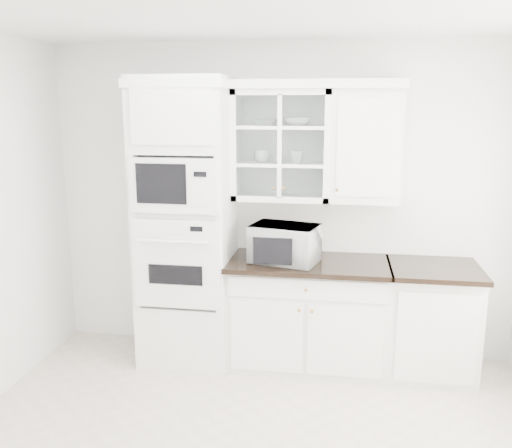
# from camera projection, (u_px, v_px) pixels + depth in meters

# --- Properties ---
(room_shell) EXTENTS (4.00, 3.50, 2.70)m
(room_shell) POSITION_uv_depth(u_px,v_px,m) (256.00, 170.00, 3.35)
(room_shell) COLOR white
(room_shell) RESTS_ON ground
(oven_column) EXTENTS (0.76, 0.68, 2.40)m
(oven_column) POSITION_uv_depth(u_px,v_px,m) (186.00, 224.00, 4.54)
(oven_column) COLOR white
(oven_column) RESTS_ON ground
(base_cabinet_run) EXTENTS (1.32, 0.67, 0.92)m
(base_cabinet_run) POSITION_uv_depth(u_px,v_px,m) (308.00, 312.00, 4.57)
(base_cabinet_run) COLOR white
(base_cabinet_run) RESTS_ON ground
(extra_base_cabinet) EXTENTS (0.72, 0.67, 0.92)m
(extra_base_cabinet) POSITION_uv_depth(u_px,v_px,m) (430.00, 319.00, 4.42)
(extra_base_cabinet) COLOR white
(extra_base_cabinet) RESTS_ON ground
(upper_cabinet_glass) EXTENTS (0.80, 0.33, 0.90)m
(upper_cabinet_glass) POSITION_uv_depth(u_px,v_px,m) (282.00, 145.00, 4.44)
(upper_cabinet_glass) COLOR white
(upper_cabinet_glass) RESTS_ON room_shell
(upper_cabinet_solid) EXTENTS (0.55, 0.33, 0.90)m
(upper_cabinet_solid) POSITION_uv_depth(u_px,v_px,m) (365.00, 146.00, 4.34)
(upper_cabinet_solid) COLOR white
(upper_cabinet_solid) RESTS_ON room_shell
(crown_molding) EXTENTS (2.14, 0.38, 0.07)m
(crown_molding) POSITION_uv_depth(u_px,v_px,m) (269.00, 85.00, 4.33)
(crown_molding) COLOR white
(crown_molding) RESTS_ON room_shell
(countertop_microwave) EXTENTS (0.62, 0.55, 0.31)m
(countertop_microwave) POSITION_uv_depth(u_px,v_px,m) (285.00, 243.00, 4.42)
(countertop_microwave) COLOR white
(countertop_microwave) RESTS_ON base_cabinet_run
(bowl_a) EXTENTS (0.24, 0.24, 0.05)m
(bowl_a) POSITION_uv_depth(u_px,v_px,m) (265.00, 122.00, 4.44)
(bowl_a) COLOR white
(bowl_a) RESTS_ON upper_cabinet_glass
(bowl_b) EXTENTS (0.22, 0.22, 0.07)m
(bowl_b) POSITION_uv_depth(u_px,v_px,m) (297.00, 122.00, 4.37)
(bowl_b) COLOR white
(bowl_b) RESTS_ON upper_cabinet_glass
(cup_a) EXTENTS (0.16, 0.16, 0.10)m
(cup_a) POSITION_uv_depth(u_px,v_px,m) (262.00, 156.00, 4.50)
(cup_a) COLOR white
(cup_a) RESTS_ON upper_cabinet_glass
(cup_b) EXTENTS (0.14, 0.14, 0.10)m
(cup_b) POSITION_uv_depth(u_px,v_px,m) (297.00, 157.00, 4.45)
(cup_b) COLOR white
(cup_b) RESTS_ON upper_cabinet_glass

